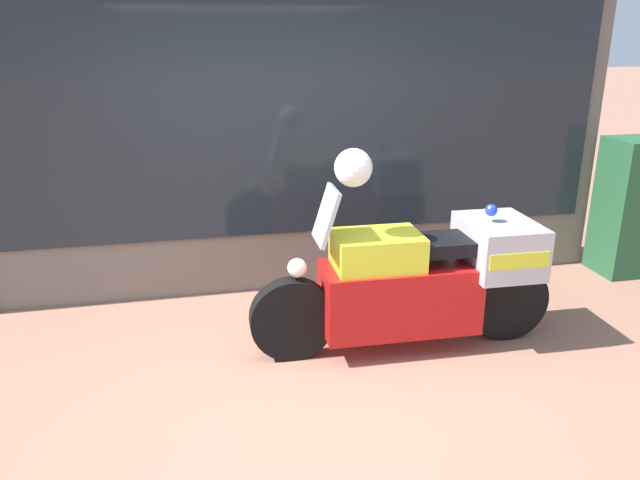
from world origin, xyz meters
TOP-DOWN VIEW (x-y plane):
  - ground_plane at (0.00, 0.00)m, footprint 60.00×60.00m
  - shop_building at (-0.45, 2.00)m, footprint 6.57×0.55m
  - window_display at (0.42, 2.03)m, footprint 5.13×0.30m
  - paramedic_motorcycle at (1.03, 0.50)m, footprint 2.31×0.68m
  - white_helmet at (0.49, 0.51)m, footprint 0.26×0.26m

SIDE VIEW (x-z plane):
  - ground_plane at x=0.00m, z-range 0.00..0.00m
  - window_display at x=0.42m, z-range -0.56..1.56m
  - paramedic_motorcycle at x=1.03m, z-range -0.09..1.19m
  - white_helmet at x=0.49m, z-range 1.28..1.54m
  - shop_building at x=-0.45m, z-range 0.01..3.32m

